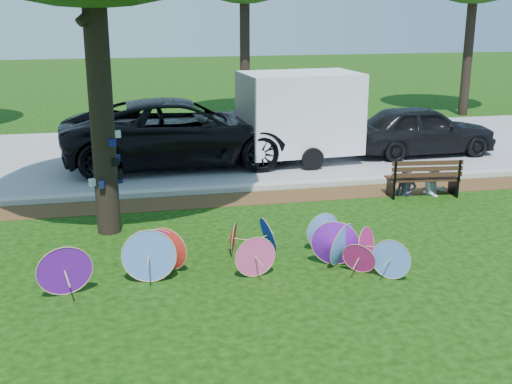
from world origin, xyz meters
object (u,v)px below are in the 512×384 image
(park_bench, at_px, (422,177))
(person_right, at_px, (436,166))
(person_left, at_px, (408,169))
(parasol_pile, at_px, (239,250))
(dark_pickup, at_px, (422,130))
(cargo_trailer, at_px, (300,112))
(black_van, at_px, (183,132))

(park_bench, relative_size, person_right, 1.25)
(park_bench, height_order, person_right, person_right)
(person_left, bearing_deg, parasol_pile, -123.03)
(dark_pickup, relative_size, cargo_trailer, 1.37)
(cargo_trailer, bearing_deg, black_van, 168.98)
(dark_pickup, xyz_separation_m, park_bench, (-1.84, -3.86, -0.29))
(parasol_pile, height_order, dark_pickup, dark_pickup)
(cargo_trailer, xyz_separation_m, person_right, (2.20, -3.67, -0.71))
(dark_pickup, bearing_deg, person_right, 157.61)
(cargo_trailer, relative_size, person_right, 2.32)
(black_van, bearing_deg, dark_pickup, -92.65)
(parasol_pile, xyz_separation_m, person_left, (4.52, 3.46, 0.26))
(dark_pickup, bearing_deg, cargo_trailer, 91.26)
(person_right, bearing_deg, dark_pickup, 54.31)
(dark_pickup, bearing_deg, parasol_pile, 136.24)
(black_van, distance_m, cargo_trailer, 3.22)
(black_van, bearing_deg, parasol_pile, -179.86)
(cargo_trailer, distance_m, park_bench, 4.25)
(park_bench, distance_m, person_left, 0.40)
(cargo_trailer, height_order, park_bench, cargo_trailer)
(black_van, distance_m, person_left, 6.16)
(cargo_trailer, bearing_deg, parasol_pile, -117.68)
(dark_pickup, relative_size, park_bench, 2.55)
(black_van, xyz_separation_m, person_left, (4.66, -4.02, -0.26))
(dark_pickup, bearing_deg, person_left, 149.09)
(black_van, height_order, park_bench, black_van)
(dark_pickup, height_order, person_left, dark_pickup)
(parasol_pile, distance_m, person_left, 5.70)
(parasol_pile, xyz_separation_m, dark_pickup, (6.71, 7.27, 0.34))
(black_van, height_order, dark_pickup, black_van)
(cargo_trailer, bearing_deg, dark_pickup, -2.35)
(cargo_trailer, bearing_deg, park_bench, -68.25)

